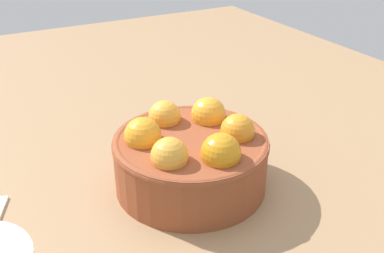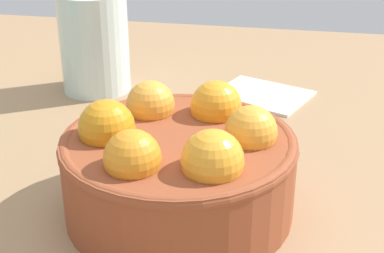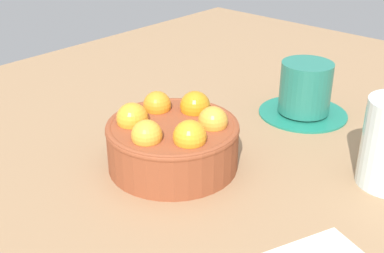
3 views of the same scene
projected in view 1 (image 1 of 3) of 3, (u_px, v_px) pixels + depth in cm
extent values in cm
cube|color=#997551|center=(191.00, 199.00, 52.13)|extent=(144.94, 104.62, 4.10)
cylinder|color=brown|center=(191.00, 162.00, 49.82)|extent=(16.59, 16.59, 5.92)
torus|color=brown|center=(191.00, 142.00, 48.64)|extent=(16.79, 16.79, 1.00)
sphere|color=orange|center=(221.00, 153.00, 44.57)|extent=(4.02, 4.02, 4.02)
sphere|color=orange|center=(237.00, 131.00, 48.65)|extent=(3.70, 3.70, 3.70)
sphere|color=orange|center=(208.00, 114.00, 52.25)|extent=(4.00, 4.00, 4.00)
sphere|color=gold|center=(165.00, 116.00, 51.77)|extent=(3.67, 3.67, 3.67)
sphere|color=orange|center=(143.00, 136.00, 47.69)|extent=(3.95, 3.95, 3.95)
sphere|color=gold|center=(170.00, 156.00, 44.09)|extent=(3.72, 3.72, 3.72)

